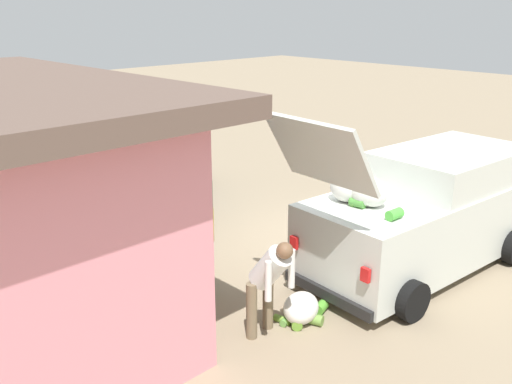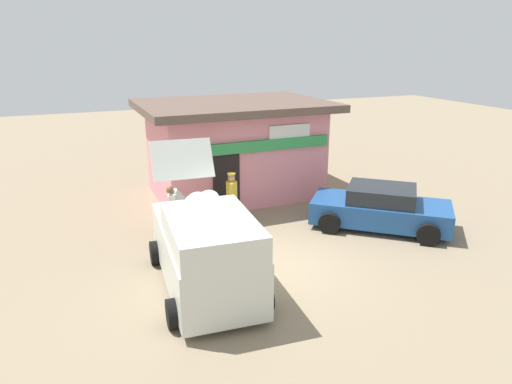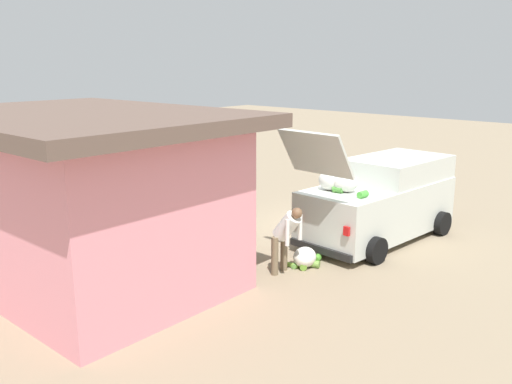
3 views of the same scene
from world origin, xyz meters
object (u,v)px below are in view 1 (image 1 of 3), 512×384
at_px(unloaded_banana_pile, 301,309).
at_px(vendor_standing, 196,237).
at_px(parked_sedan, 154,177).
at_px(paint_bucket, 48,226).
at_px(customer_bending, 269,279).
at_px(delivery_van, 424,212).

bearing_deg(unloaded_banana_pile, vendor_standing, 19.05).
distance_m(parked_sedan, paint_bucket, 2.64).
distance_m(parked_sedan, vendor_standing, 4.54).
height_order(parked_sedan, customer_bending, customer_bending).
height_order(customer_bending, paint_bucket, customer_bending).
relative_size(delivery_van, vendor_standing, 3.02).
height_order(vendor_standing, unloaded_banana_pile, vendor_standing).
bearing_deg(unloaded_banana_pile, customer_bending, 86.25).
relative_size(customer_bending, paint_bucket, 4.12).
bearing_deg(paint_bucket, vendor_standing, -170.28).
relative_size(parked_sedan, customer_bending, 2.87).
height_order(parked_sedan, vendor_standing, vendor_standing).
bearing_deg(customer_bending, delivery_van, -93.78).
bearing_deg(vendor_standing, customer_bending, 178.24).
bearing_deg(delivery_van, unloaded_banana_pile, 86.21).
height_order(unloaded_banana_pile, paint_bucket, unloaded_banana_pile).
relative_size(delivery_van, paint_bucket, 14.12).
bearing_deg(parked_sedan, customer_bending, 160.92).
bearing_deg(customer_bending, parked_sedan, -19.08).
xyz_separation_m(vendor_standing, paint_bucket, (3.93, 0.67, -0.78)).
bearing_deg(unloaded_banana_pile, parked_sedan, -13.23).
xyz_separation_m(delivery_van, unloaded_banana_pile, (0.19, 2.83, -0.81)).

